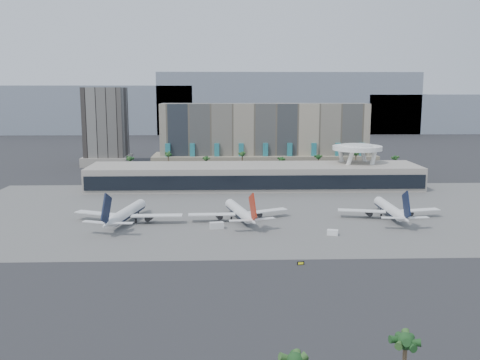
{
  "coord_description": "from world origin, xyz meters",
  "views": [
    {
      "loc": [
        -16.44,
        -163.76,
        50.53
      ],
      "look_at": [
        -9.75,
        40.0,
        15.98
      ],
      "focal_mm": 40.0,
      "sensor_mm": 36.0,
      "label": 1
    }
  ],
  "objects_px": {
    "service_vehicle_b": "(333,233)",
    "taxiway_sign": "(301,263)",
    "airliner_left": "(126,213)",
    "airliner_centre": "(240,212)",
    "airliner_right": "(390,209)",
    "service_vehicle_a": "(217,226)"
  },
  "relations": [
    {
      "from": "service_vehicle_b",
      "to": "taxiway_sign",
      "type": "xyz_separation_m",
      "value": [
        -15.87,
        -31.62,
        -0.48
      ]
    },
    {
      "from": "airliner_left",
      "to": "airliner_centre",
      "type": "relative_size",
      "value": 1.08
    },
    {
      "from": "airliner_right",
      "to": "airliner_left",
      "type": "bearing_deg",
      "value": -177.93
    },
    {
      "from": "service_vehicle_b",
      "to": "airliner_right",
      "type": "bearing_deg",
      "value": 57.77
    },
    {
      "from": "airliner_left",
      "to": "airliner_right",
      "type": "relative_size",
      "value": 1.04
    },
    {
      "from": "service_vehicle_a",
      "to": "service_vehicle_b",
      "type": "relative_size",
      "value": 1.34
    },
    {
      "from": "airliner_right",
      "to": "service_vehicle_a",
      "type": "distance_m",
      "value": 70.07
    },
    {
      "from": "airliner_left",
      "to": "service_vehicle_a",
      "type": "bearing_deg",
      "value": -4.93
    },
    {
      "from": "airliner_right",
      "to": "taxiway_sign",
      "type": "distance_m",
      "value": 70.69
    },
    {
      "from": "service_vehicle_a",
      "to": "taxiway_sign",
      "type": "height_order",
      "value": "service_vehicle_a"
    },
    {
      "from": "airliner_left",
      "to": "service_vehicle_a",
      "type": "xyz_separation_m",
      "value": [
        34.64,
        -9.76,
        -2.65
      ]
    },
    {
      "from": "airliner_right",
      "to": "taxiway_sign",
      "type": "xyz_separation_m",
      "value": [
        -43.69,
        -55.48,
        -3.22
      ]
    },
    {
      "from": "airliner_right",
      "to": "airliner_centre",
      "type": "bearing_deg",
      "value": -178.63
    },
    {
      "from": "service_vehicle_a",
      "to": "taxiway_sign",
      "type": "bearing_deg",
      "value": -69.12
    },
    {
      "from": "taxiway_sign",
      "to": "service_vehicle_a",
      "type": "bearing_deg",
      "value": 108.59
    },
    {
      "from": "airliner_centre",
      "to": "service_vehicle_a",
      "type": "relative_size",
      "value": 8.11
    },
    {
      "from": "service_vehicle_a",
      "to": "service_vehicle_b",
      "type": "height_order",
      "value": "service_vehicle_a"
    },
    {
      "from": "airliner_left",
      "to": "service_vehicle_a",
      "type": "height_order",
      "value": "airliner_left"
    },
    {
      "from": "airliner_right",
      "to": "service_vehicle_a",
      "type": "height_order",
      "value": "airliner_right"
    },
    {
      "from": "service_vehicle_b",
      "to": "taxiway_sign",
      "type": "height_order",
      "value": "service_vehicle_b"
    },
    {
      "from": "airliner_centre",
      "to": "taxiway_sign",
      "type": "xyz_separation_m",
      "value": [
        16.06,
        -53.9,
        -3.14
      ]
    },
    {
      "from": "airliner_right",
      "to": "service_vehicle_b",
      "type": "relative_size",
      "value": 11.33
    }
  ]
}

